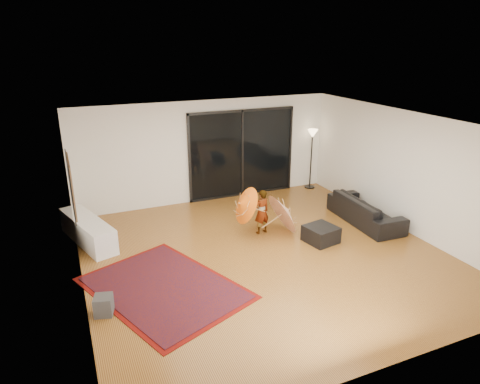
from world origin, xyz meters
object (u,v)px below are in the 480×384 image
media_console (88,231)px  ottoman (321,234)px  child (262,212)px  sofa (365,210)px

media_console → ottoman: (4.64, -1.97, -0.09)m
ottoman → child: child is taller
ottoman → child: size_ratio=0.60×
child → sofa: bearing=160.9°
media_console → ottoman: 5.04m
sofa → ottoman: sofa is taller
media_console → sofa: size_ratio=0.93×
ottoman → child: bearing=137.3°
sofa → child: child is taller
media_console → ottoman: bearing=-40.3°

